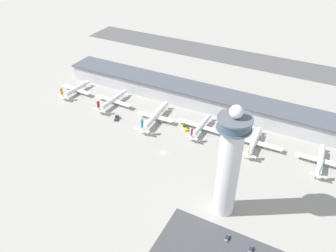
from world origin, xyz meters
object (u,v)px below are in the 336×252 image
object	(u,v)px
airplane_gate_bravo	(112,100)
service_truck_fuel	(185,128)
airplane_gate_charlie	(155,116)
car_blue_compact	(227,238)
airplane_gate_alpha	(76,89)
service_truck_catering	(117,118)
airplane_gate_echo	(254,142)
car_red_hatchback	(251,249)
control_tower	(229,163)
airplane_gate_delta	(201,126)
airplane_gate_foxtrot	(321,161)

from	to	relation	value
airplane_gate_bravo	service_truck_fuel	world-z (taller)	airplane_gate_bravo
airplane_gate_charlie	car_blue_compact	xyz separation A→B (m)	(85.72, -76.55, -3.84)
airplane_gate_alpha	service_truck_fuel	bearing A→B (deg)	-2.49
service_truck_catering	service_truck_fuel	bearing A→B (deg)	13.84
airplane_gate_charlie	airplane_gate_echo	distance (m)	77.03
service_truck_catering	car_blue_compact	distance (m)	131.21
airplane_gate_charlie	car_red_hatchback	world-z (taller)	airplane_gate_charlie
control_tower	service_truck_fuel	world-z (taller)	control_tower
service_truck_catering	car_blue_compact	xyz separation A→B (m)	(113.85, -65.23, -0.46)
airplane_gate_echo	airplane_gate_delta	bearing A→B (deg)	179.96
airplane_gate_alpha	service_truck_catering	world-z (taller)	airplane_gate_alpha
airplane_gate_echo	airplane_gate_foxtrot	world-z (taller)	airplane_gate_echo
airplane_gate_alpha	airplane_gate_echo	world-z (taller)	airplane_gate_alpha
airplane_gate_charlie	airplane_gate_foxtrot	distance (m)	120.68
control_tower	airplane_gate_echo	world-z (taller)	control_tower
airplane_gate_bravo	control_tower	bearing A→B (deg)	-27.99
airplane_gate_foxtrot	service_truck_catering	world-z (taller)	airplane_gate_foxtrot
control_tower	service_truck_catering	bearing A→B (deg)	155.64
control_tower	airplane_gate_charlie	distance (m)	101.45
airplane_gate_alpha	airplane_gate_foxtrot	xyz separation A→B (m)	(205.02, -1.50, 0.04)
airplane_gate_bravo	airplane_gate_delta	distance (m)	80.36
airplane_gate_bravo	airplane_gate_foxtrot	size ratio (longest dim) A/B	1.11
airplane_gate_delta	service_truck_catering	bearing A→B (deg)	-166.31
control_tower	car_red_hatchback	bearing A→B (deg)	-41.19
airplane_gate_delta	service_truck_catering	world-z (taller)	airplane_gate_delta
service_truck_fuel	car_red_hatchback	bearing A→B (deg)	-47.25
airplane_gate_bravo	car_blue_compact	size ratio (longest dim) A/B	8.17
airplane_gate_foxtrot	service_truck_catering	distance (m)	149.63
airplane_gate_charlie	airplane_gate_foxtrot	world-z (taller)	airplane_gate_charlie
service_truck_catering	control_tower	bearing A→B (deg)	-24.36
service_truck_catering	car_blue_compact	bearing A→B (deg)	-29.81
car_red_hatchback	airplane_gate_delta	bearing A→B (deg)	126.91
control_tower	airplane_gate_charlie	world-z (taller)	control_tower
car_red_hatchback	service_truck_catering	bearing A→B (deg)	152.37
service_truck_catering	airplane_gate_alpha	bearing A→B (deg)	162.42
airplane_gate_alpha	airplane_gate_charlie	xyz separation A→B (m)	(84.44, -6.52, 0.44)
service_truck_catering	car_red_hatchback	distance (m)	142.71
airplane_gate_foxtrot	airplane_gate_alpha	bearing A→B (deg)	179.58
airplane_gate_echo	car_red_hatchback	xyz separation A→B (m)	(21.40, -81.96, -3.32)
airplane_gate_echo	airplane_gate_foxtrot	distance (m)	43.68
airplane_gate_echo	car_red_hatchback	distance (m)	84.77
service_truck_fuel	car_red_hatchback	world-z (taller)	service_truck_fuel
airplane_gate_charlie	control_tower	bearing A→B (deg)	-37.41
airplane_gate_bravo	service_truck_catering	size ratio (longest dim) A/B	5.03
control_tower	airplane_gate_echo	distance (m)	70.15
airplane_gate_delta	service_truck_fuel	world-z (taller)	airplane_gate_delta
airplane_gate_foxtrot	car_blue_compact	world-z (taller)	airplane_gate_foxtrot
control_tower	airplane_gate_delta	world-z (taller)	control_tower
control_tower	car_red_hatchback	size ratio (longest dim) A/B	15.75
airplane_gate_delta	service_truck_fuel	xyz separation A→B (m)	(-11.73, -2.70, -3.20)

